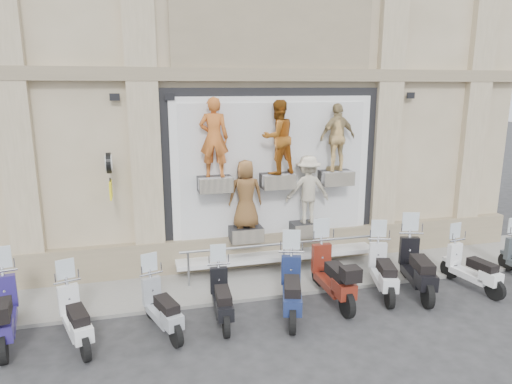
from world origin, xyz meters
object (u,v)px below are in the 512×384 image
scooter_a (2,301)px  scooter_i (473,259)px  scooter_g (384,261)px  scooter_c (161,297)px  guard_rail (284,261)px  scooter_b (74,307)px  scooter_d (222,288)px  scooter_h (418,257)px  scooter_e (292,278)px  scooter_f (333,265)px  clock_sign_bracket (109,170)px

scooter_a → scooter_i: size_ratio=1.14×
scooter_g → scooter_i: scooter_g is taller
scooter_c → scooter_i: (7.03, 0.13, 0.01)m
guard_rail → scooter_b: scooter_b is taller
scooter_d → scooter_h: size_ratio=0.83×
scooter_e → scooter_h: size_ratio=0.96×
guard_rail → scooter_g: scooter_g is taller
scooter_c → scooter_a: bearing=154.2°
scooter_a → scooter_i: (9.82, -0.22, -0.10)m
guard_rail → scooter_h: size_ratio=2.43×
scooter_e → scooter_h: (3.09, 0.30, 0.04)m
scooter_b → scooter_e: (4.13, 0.03, 0.09)m
scooter_d → scooter_i: 5.85m
scooter_g → scooter_b: bearing=-159.1°
scooter_a → scooter_h: size_ratio=0.96×
scooter_g → scooter_h: (0.78, -0.13, 0.07)m
scooter_f → scooter_i: size_ratio=1.18×
guard_rail → scooter_e: scooter_e is taller
scooter_b → scooter_d: bearing=-14.8°
scooter_a → scooter_g: (7.70, 0.07, -0.04)m
scooter_h → scooter_b: bearing=-161.8°
guard_rail → scooter_d: bearing=-138.2°
scooter_d → scooter_f: scooter_f is taller
clock_sign_bracket → scooter_c: clock_sign_bracket is taller
scooter_c → scooter_i: scooter_i is taller
scooter_d → scooter_h: bearing=5.8°
guard_rail → clock_sign_bracket: bearing=173.2°
scooter_g → scooter_h: bearing=7.5°
guard_rail → scooter_i: 4.35m
scooter_d → scooter_e: bearing=-1.8°
guard_rail → scooter_b: size_ratio=2.86×
guard_rail → scooter_a: scooter_a is taller
scooter_a → scooter_i: scooter_a is taller
guard_rail → clock_sign_bracket: (-3.90, 0.47, 2.34)m
scooter_f → scooter_i: (3.37, -0.24, -0.13)m
clock_sign_bracket → scooter_d: clock_sign_bracket is taller
scooter_c → scooter_e: (2.59, -0.01, 0.11)m
clock_sign_bracket → scooter_g: 6.41m
clock_sign_bracket → scooter_f: clock_sign_bracket is taller
guard_rail → scooter_a: size_ratio=2.52×
clock_sign_bracket → scooter_b: size_ratio=0.58×
guard_rail → scooter_g: (1.90, -1.34, 0.31)m
scooter_c → scooter_e: bearing=-18.9°
clock_sign_bracket → scooter_c: 3.19m
scooter_a → scooter_b: (1.26, -0.38, -0.10)m
scooter_d → scooter_e: 1.43m
scooter_i → scooter_d: bearing=170.5°
scooter_a → scooter_d: size_ratio=1.16×
scooter_a → scooter_c: size_ratio=1.16×
scooter_b → scooter_g: bearing=-14.2°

